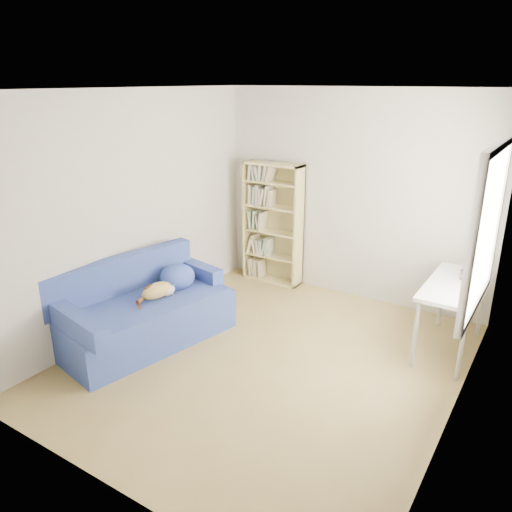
{
  "coord_description": "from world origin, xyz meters",
  "views": [
    {
      "loc": [
        2.26,
        -3.76,
        2.68
      ],
      "look_at": [
        -0.51,
        0.57,
        0.85
      ],
      "focal_mm": 35.0,
      "sensor_mm": 36.0,
      "label": 1
    }
  ],
  "objects_px": {
    "sofa": "(144,311)",
    "pen_cup": "(464,274)",
    "desk": "(454,291)",
    "bookshelf": "(273,228)"
  },
  "relations": [
    {
      "from": "bookshelf",
      "to": "pen_cup",
      "type": "bearing_deg",
      "value": -11.19
    },
    {
      "from": "desk",
      "to": "sofa",
      "type": "bearing_deg",
      "value": -151.4
    },
    {
      "from": "sofa",
      "to": "desk",
      "type": "bearing_deg",
      "value": 40.28
    },
    {
      "from": "desk",
      "to": "pen_cup",
      "type": "bearing_deg",
      "value": 73.59
    },
    {
      "from": "bookshelf",
      "to": "desk",
      "type": "distance_m",
      "value": 2.61
    },
    {
      "from": "bookshelf",
      "to": "pen_cup",
      "type": "xyz_separation_m",
      "value": [
        2.57,
        -0.51,
        0.05
      ]
    },
    {
      "from": "bookshelf",
      "to": "desk",
      "type": "height_order",
      "value": "bookshelf"
    },
    {
      "from": "pen_cup",
      "to": "sofa",
      "type": "bearing_deg",
      "value": -149.39
    },
    {
      "from": "desk",
      "to": "pen_cup",
      "type": "height_order",
      "value": "pen_cup"
    },
    {
      "from": "sofa",
      "to": "pen_cup",
      "type": "distance_m",
      "value": 3.35
    }
  ]
}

